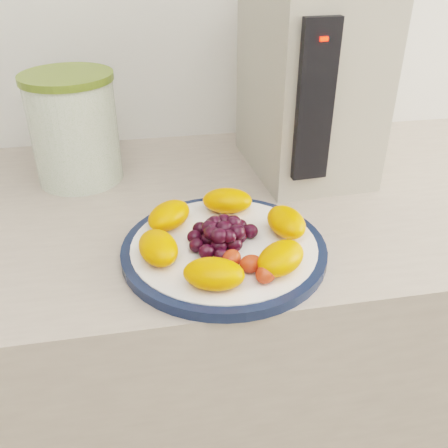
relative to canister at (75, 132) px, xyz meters
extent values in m
cube|color=#AA9B8C|center=(0.22, -0.12, -0.54)|extent=(3.50, 0.60, 0.90)
cube|color=brown|center=(0.22, -0.12, -0.57)|extent=(3.48, 0.58, 0.84)
cylinder|color=#111C38|center=(0.21, -0.29, -0.08)|extent=(0.29, 0.29, 0.01)
cylinder|color=white|center=(0.21, -0.29, -0.08)|extent=(0.26, 0.26, 0.02)
cylinder|color=#2E5F0F|center=(0.00, 0.00, 0.00)|extent=(0.17, 0.17, 0.18)
cylinder|color=#5C7025|center=(0.00, 0.00, 0.10)|extent=(0.18, 0.18, 0.01)
cube|color=#A49E8E|center=(0.41, -0.02, 0.08)|extent=(0.21, 0.28, 0.33)
cube|color=black|center=(0.38, -0.16, 0.08)|extent=(0.06, 0.02, 0.25)
cube|color=#FF0C05|center=(0.38, -0.17, 0.17)|extent=(0.01, 0.01, 0.01)
ellipsoid|color=#FF6E00|center=(0.31, -0.28, -0.05)|extent=(0.06, 0.08, 0.04)
ellipsoid|color=#FF6E00|center=(0.23, -0.20, -0.05)|extent=(0.09, 0.07, 0.04)
ellipsoid|color=#FF6E00|center=(0.14, -0.23, -0.05)|extent=(0.09, 0.09, 0.04)
ellipsoid|color=#FF6E00|center=(0.12, -0.31, -0.05)|extent=(0.06, 0.09, 0.04)
ellipsoid|color=#FF6E00|center=(0.18, -0.38, -0.05)|extent=(0.09, 0.07, 0.04)
ellipsoid|color=#FF6E00|center=(0.27, -0.36, -0.05)|extent=(0.09, 0.09, 0.04)
ellipsoid|color=black|center=(0.21, -0.29, -0.06)|extent=(0.02, 0.02, 0.02)
ellipsoid|color=black|center=(0.23, -0.29, -0.06)|extent=(0.02, 0.02, 0.02)
ellipsoid|color=black|center=(0.22, -0.27, -0.06)|extent=(0.02, 0.02, 0.02)
ellipsoid|color=black|center=(0.20, -0.27, -0.06)|extent=(0.02, 0.02, 0.02)
ellipsoid|color=black|center=(0.19, -0.29, -0.06)|extent=(0.02, 0.02, 0.02)
ellipsoid|color=black|center=(0.20, -0.31, -0.06)|extent=(0.02, 0.02, 0.02)
ellipsoid|color=black|center=(0.22, -0.31, -0.06)|extent=(0.02, 0.02, 0.02)
ellipsoid|color=black|center=(0.25, -0.28, -0.06)|extent=(0.02, 0.02, 0.02)
ellipsoid|color=black|center=(0.24, -0.26, -0.06)|extent=(0.02, 0.02, 0.02)
ellipsoid|color=black|center=(0.22, -0.25, -0.06)|extent=(0.02, 0.02, 0.02)
ellipsoid|color=black|center=(0.20, -0.25, -0.06)|extent=(0.02, 0.02, 0.02)
ellipsoid|color=black|center=(0.18, -0.26, -0.06)|extent=(0.02, 0.02, 0.02)
ellipsoid|color=black|center=(0.17, -0.28, -0.06)|extent=(0.02, 0.02, 0.02)
ellipsoid|color=black|center=(0.17, -0.30, -0.06)|extent=(0.02, 0.02, 0.02)
ellipsoid|color=black|center=(0.18, -0.32, -0.06)|extent=(0.02, 0.02, 0.02)
ellipsoid|color=black|center=(0.20, -0.33, -0.06)|extent=(0.02, 0.02, 0.02)
ellipsoid|color=black|center=(0.21, -0.29, -0.05)|extent=(0.02, 0.02, 0.02)
ellipsoid|color=black|center=(0.23, -0.28, -0.05)|extent=(0.02, 0.02, 0.02)
ellipsoid|color=black|center=(0.22, -0.27, -0.05)|extent=(0.02, 0.02, 0.02)
ellipsoid|color=black|center=(0.20, -0.27, -0.05)|extent=(0.02, 0.02, 0.02)
ellipsoid|color=black|center=(0.19, -0.28, -0.05)|extent=(0.02, 0.02, 0.02)
ellipsoid|color=black|center=(0.19, -0.30, -0.05)|extent=(0.02, 0.02, 0.02)
ellipsoid|color=black|center=(0.20, -0.31, -0.05)|extent=(0.02, 0.02, 0.02)
ellipsoid|color=black|center=(0.22, -0.31, -0.05)|extent=(0.02, 0.02, 0.02)
ellipsoid|color=black|center=(0.23, -0.30, -0.05)|extent=(0.02, 0.02, 0.02)
ellipsoid|color=red|center=(0.23, -0.36, -0.06)|extent=(0.03, 0.03, 0.02)
ellipsoid|color=red|center=(0.26, -0.35, -0.06)|extent=(0.04, 0.04, 0.02)
ellipsoid|color=red|center=(0.25, -0.38, -0.06)|extent=(0.04, 0.04, 0.02)
ellipsoid|color=red|center=(0.21, -0.34, -0.06)|extent=(0.04, 0.04, 0.02)
camera|label=1|loc=(0.11, -0.86, 0.31)|focal=40.00mm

